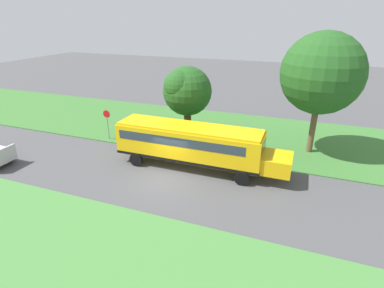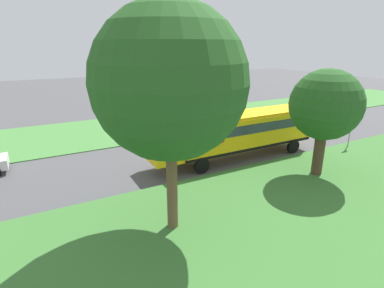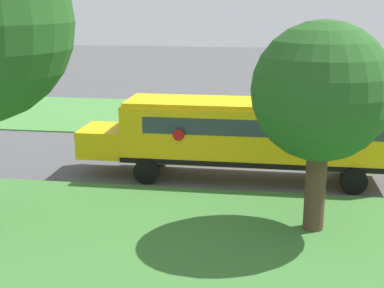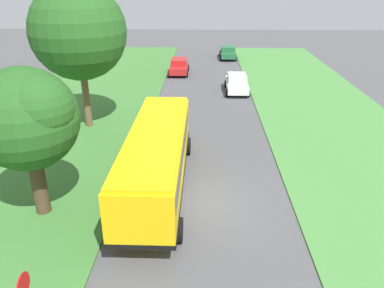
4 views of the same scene
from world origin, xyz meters
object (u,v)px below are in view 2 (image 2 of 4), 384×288
Objects in this scene: school_bus at (241,131)px; stop_sign at (351,126)px; pickup_truck at (328,109)px; oak_tree_roadside_mid at (168,80)px; oak_tree_beside_bus at (324,103)px.

school_bus is 4.53× the size of stop_sign.
oak_tree_roadside_mid reaches higher than pickup_truck.
school_bus reaches higher than stop_sign.
school_bus is at bearing 75.12° from stop_sign.
oak_tree_beside_bus is (-4.68, -2.33, 2.56)m from school_bus.
oak_tree_roadside_mid is at bearing 95.82° from oak_tree_beside_bus.
pickup_truck is 16.72m from oak_tree_beside_bus.
oak_tree_roadside_mid reaches higher than school_bus.
stop_sign reaches higher than pickup_truck.
pickup_truck is (4.95, -15.57, -0.85)m from school_bus.
oak_tree_roadside_mid is 17.90m from stop_sign.
school_bus is 5.82m from oak_tree_beside_bus.
oak_tree_roadside_mid is (-5.74, 8.08, 4.54)m from school_bus.
pickup_truck is 0.83× the size of oak_tree_beside_bus.
school_bus is 9.16m from stop_sign.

